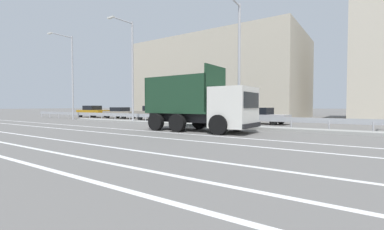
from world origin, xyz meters
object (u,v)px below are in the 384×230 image
(parked_car_0, at_px, (93,111))
(parked_car_2, at_px, (154,113))
(median_road_sign, at_px, (176,108))
(street_lamp_0, at_px, (71,73))
(dump_truck, at_px, (210,109))
(parked_car_1, at_px, (120,113))
(street_lamp_2, at_px, (238,58))
(parked_car_4, at_px, (261,116))
(parked_car_3, at_px, (197,114))
(street_lamp_1, at_px, (131,67))

(parked_car_0, relative_size, parked_car_2, 1.08)
(median_road_sign, relative_size, street_lamp_0, 0.27)
(dump_truck, distance_m, parked_car_1, 19.05)
(dump_truck, distance_m, street_lamp_2, 4.37)
(median_road_sign, xyz_separation_m, parked_car_2, (-6.50, 4.57, -0.54))
(dump_truck, bearing_deg, parked_car_4, 178.56)
(street_lamp_0, relative_size, parked_car_2, 2.16)
(dump_truck, bearing_deg, parked_car_3, -142.85)
(median_road_sign, height_order, parked_car_3, median_road_sign)
(street_lamp_1, bearing_deg, dump_truck, -15.32)
(dump_truck, bearing_deg, street_lamp_0, -98.96)
(street_lamp_2, distance_m, parked_car_3, 9.23)
(street_lamp_2, distance_m, parked_car_2, 13.25)
(parked_car_3, bearing_deg, parked_car_1, -85.91)
(median_road_sign, relative_size, parked_car_2, 0.58)
(street_lamp_1, bearing_deg, parked_car_0, 157.85)
(median_road_sign, xyz_separation_m, parked_car_3, (-1.31, 5.02, -0.58))
(street_lamp_0, xyz_separation_m, parked_car_1, (2.03, 5.08, -4.40))
(median_road_sign, relative_size, parked_car_0, 0.54)
(street_lamp_2, xyz_separation_m, parked_car_4, (-0.29, 5.26, -3.94))
(parked_car_1, distance_m, parked_car_3, 11.14)
(parked_car_0, bearing_deg, street_lamp_2, 74.53)
(street_lamp_0, distance_m, parked_car_2, 10.19)
(street_lamp_2, bearing_deg, parked_car_0, 167.37)
(street_lamp_0, xyz_separation_m, parked_car_2, (7.99, 4.61, -4.33))
(median_road_sign, relative_size, parked_car_1, 0.54)
(parked_car_1, distance_m, parked_car_4, 17.43)
(parked_car_0, bearing_deg, parked_car_2, 84.66)
(street_lamp_1, xyz_separation_m, street_lamp_2, (9.89, 0.24, -0.27))
(dump_truck, distance_m, parked_car_4, 8.11)
(median_road_sign, xyz_separation_m, street_lamp_0, (-14.48, -0.04, 3.79))
(parked_car_1, relative_size, parked_car_3, 1.12)
(dump_truck, distance_m, parked_car_2, 13.61)
(median_road_sign, bearing_deg, parked_car_0, 164.28)
(street_lamp_0, xyz_separation_m, street_lamp_1, (9.86, -0.34, -0.19))
(parked_car_4, bearing_deg, street_lamp_1, -56.03)
(parked_car_0, relative_size, parked_car_3, 1.14)
(dump_truck, relative_size, parked_car_0, 1.48)
(parked_car_1, bearing_deg, street_lamp_1, 52.90)
(parked_car_3, bearing_deg, parked_car_0, -85.97)
(parked_car_0, distance_m, parked_car_1, 5.57)
(street_lamp_0, distance_m, street_lamp_2, 19.76)
(median_road_sign, xyz_separation_m, street_lamp_2, (5.27, -0.15, 3.32))
(parked_car_2, xyz_separation_m, parked_car_3, (5.19, 0.46, -0.03))
(median_road_sign, xyz_separation_m, street_lamp_1, (-4.62, -0.38, 3.59))
(street_lamp_1, relative_size, parked_car_3, 2.18)
(street_lamp_0, bearing_deg, parked_car_4, 14.84)
(median_road_sign, relative_size, parked_car_4, 0.53)
(dump_truck, xyz_separation_m, street_lamp_0, (-19.31, 2.93, 3.76))
(dump_truck, xyz_separation_m, street_lamp_1, (-9.45, 2.59, 3.57))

